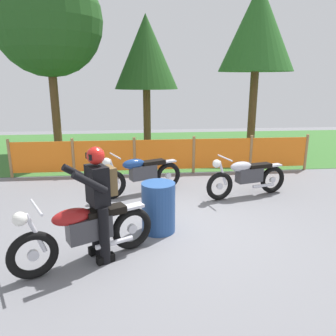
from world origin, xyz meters
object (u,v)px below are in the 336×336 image
rider_third (99,198)px  motorcycle_third (85,231)px  oil_drum (158,207)px  motorcycle_lead (247,177)px  motorcycle_trailing (141,174)px

rider_third → motorcycle_third: bearing=0.5°
rider_third → oil_drum: (0.91, 0.81, -0.51)m
rider_third → oil_drum: 1.32m
motorcycle_lead → rider_third: 3.88m
motorcycle_trailing → oil_drum: bearing=73.7°
rider_third → motorcycle_lead: bearing=-169.1°
motorcycle_trailing → oil_drum: (0.27, -1.99, -0.04)m
motorcycle_third → rider_third: bearing=-179.5°
motorcycle_trailing → rider_third: size_ratio=1.16×
motorcycle_third → rider_third: size_ratio=1.15×
oil_drum → motorcycle_trailing: bearing=97.7°
motorcycle_lead → motorcycle_trailing: (-2.37, 0.42, 0.01)m
motorcycle_trailing → rider_third: (-0.64, -2.80, 0.47)m
motorcycle_lead → oil_drum: motorcycle_lead is taller
motorcycle_lead → motorcycle_third: size_ratio=1.03×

